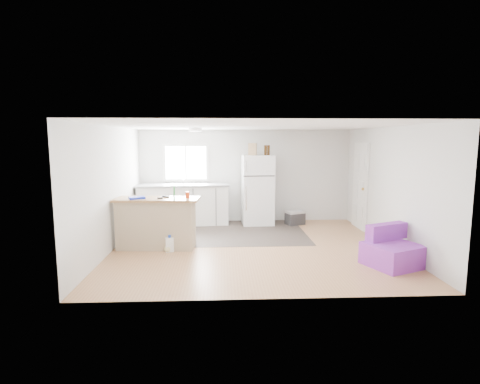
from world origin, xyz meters
name	(u,v)px	position (x,y,z in m)	size (l,w,h in m)	color
room	(253,188)	(0.00, 0.00, 1.20)	(5.51, 5.01, 2.41)	#A26A43
vinyl_zone	(218,232)	(-0.73, 1.25, 0.00)	(4.05, 2.50, 0.00)	#302924
window	(186,163)	(-1.55, 2.49, 1.55)	(1.18, 0.06, 0.98)	white
interior_door	(360,187)	(2.72, 1.55, 1.02)	(0.11, 0.92, 2.10)	white
ceiling_fixture	(195,130)	(-1.20, 1.20, 2.36)	(0.30, 0.30, 0.07)	white
kitchen_cabinets	(183,204)	(-1.60, 2.14, 0.52)	(2.35, 0.90, 1.32)	white
peninsula	(156,223)	(-1.91, 0.03, 0.51)	(1.67, 0.74, 1.00)	tan
refrigerator	(257,190)	(0.29, 2.12, 0.88)	(0.81, 0.77, 1.76)	white
cooler	(295,217)	(1.24, 1.98, 0.18)	(0.55, 0.47, 0.36)	#2B2A2D
purple_seat	(392,251)	(2.29, -1.21, 0.25)	(1.06, 1.05, 0.67)	purple
cleaner_jug	(170,244)	(-1.62, -0.26, 0.15)	(0.17, 0.13, 0.33)	white
mop	(170,240)	(-1.62, -0.23, 0.23)	(0.24, 0.36, 1.28)	green
red_cup	(188,195)	(-1.29, 0.02, 1.06)	(0.08, 0.08, 0.12)	red
blue_tray	(137,198)	(-2.26, -0.02, 1.02)	(0.30, 0.22, 0.04)	#1427BE
tool_a	(166,197)	(-1.73, 0.11, 1.02)	(0.14, 0.05, 0.03)	black
tool_b	(160,198)	(-1.81, -0.06, 1.02)	(0.10, 0.04, 0.03)	black
cardboard_box	(252,149)	(0.15, 2.08, 1.91)	(0.20, 0.10, 0.30)	tan
bottle_left	(266,150)	(0.47, 2.03, 1.88)	(0.07, 0.07, 0.25)	#3C220A
bottle_right	(269,150)	(0.55, 2.10, 1.88)	(0.07, 0.07, 0.25)	#3C220A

